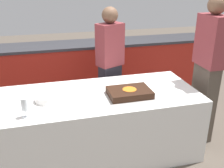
# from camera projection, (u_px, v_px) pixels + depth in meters

# --- Properties ---
(ground_plane) EXTENTS (14.00, 14.00, 0.00)m
(ground_plane) POSITION_uv_depth(u_px,v_px,m) (99.00, 152.00, 3.05)
(ground_plane) COLOR brown
(back_counter) EXTENTS (4.40, 0.58, 0.92)m
(back_counter) POSITION_uv_depth(u_px,v_px,m) (79.00, 71.00, 4.25)
(back_counter) COLOR #A82319
(back_counter) RESTS_ON ground_plane
(dining_table) EXTENTS (2.14, 0.93, 0.74)m
(dining_table) POSITION_uv_depth(u_px,v_px,m) (99.00, 124.00, 2.91)
(dining_table) COLOR silver
(dining_table) RESTS_ON ground_plane
(cake) EXTENTS (0.48, 0.35, 0.08)m
(cake) POSITION_uv_depth(u_px,v_px,m) (129.00, 93.00, 2.71)
(cake) COLOR #B7B2AD
(cake) RESTS_ON dining_table
(plate_stack) EXTENTS (0.24, 0.24, 0.06)m
(plate_stack) POSITION_uv_depth(u_px,v_px,m) (47.00, 98.00, 2.60)
(plate_stack) COLOR white
(plate_stack) RESTS_ON dining_table
(wine_glass) EXTENTS (0.07, 0.07, 0.18)m
(wine_glass) POSITION_uv_depth(u_px,v_px,m) (25.00, 105.00, 2.28)
(wine_glass) COLOR white
(wine_glass) RESTS_ON dining_table
(side_plate_near_cake) EXTENTS (0.19, 0.19, 0.00)m
(side_plate_near_cake) POSITION_uv_depth(u_px,v_px,m) (119.00, 85.00, 3.00)
(side_plate_near_cake) COLOR white
(side_plate_near_cake) RESTS_ON dining_table
(side_plate_right_edge) EXTENTS (0.19, 0.19, 0.00)m
(side_plate_right_edge) POSITION_uv_depth(u_px,v_px,m) (154.00, 86.00, 2.97)
(side_plate_right_edge) COLOR white
(side_plate_right_edge) RESTS_ON dining_table
(person_cutting_cake) EXTENTS (0.38, 0.32, 1.55)m
(person_cutting_cake) POSITION_uv_depth(u_px,v_px,m) (110.00, 65.00, 3.42)
(person_cutting_cake) COLOR #282833
(person_cutting_cake) RESTS_ON ground_plane
(person_seated_right) EXTENTS (0.20, 0.38, 1.71)m
(person_seated_right) POSITION_uv_depth(u_px,v_px,m) (208.00, 70.00, 3.01)
(person_seated_right) COLOR #4C4238
(person_seated_right) RESTS_ON ground_plane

